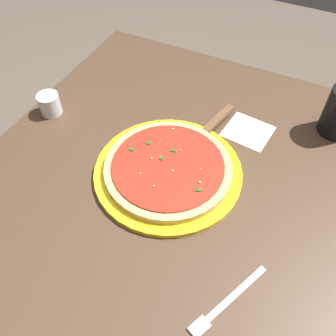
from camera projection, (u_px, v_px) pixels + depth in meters
ground_plane at (168, 290)px, 1.43m from camera, size 5.00×5.00×0.00m
restaurant_table at (167, 203)px, 0.97m from camera, size 0.85×0.96×0.74m
serving_plate at (168, 172)px, 0.85m from camera, size 0.34×0.34×0.01m
pizza at (168, 167)px, 0.84m from camera, size 0.29×0.29×0.02m
pizza_server at (208, 129)px, 0.92m from camera, size 0.09×0.22×0.01m
cup_small_sauce at (50, 104)px, 0.97m from camera, size 0.06×0.06×0.06m
napkin_folded_right at (248, 131)px, 0.94m from camera, size 0.12×0.12×0.00m
fork at (225, 304)px, 0.66m from camera, size 0.09×0.18×0.00m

